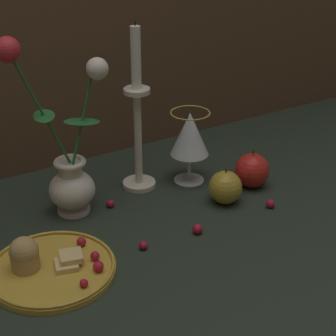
{
  "coord_description": "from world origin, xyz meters",
  "views": [
    {
      "loc": [
        -0.47,
        -0.84,
        0.6
      ],
      "look_at": [
        0.04,
        0.0,
        0.1
      ],
      "focal_mm": 60.0,
      "sensor_mm": 36.0,
      "label": 1
    }
  ],
  "objects": [
    {
      "name": "berry_front_center",
      "position": [
        -0.05,
        0.08,
        0.01
      ],
      "size": [
        0.02,
        0.02,
        0.02
      ],
      "primitive_type": "sphere",
      "color": "#AD192D",
      "rests_on": "ground_plane"
    },
    {
      "name": "berry_by_glass_stem",
      "position": [
        0.05,
        -0.1,
        0.01
      ],
      "size": [
        0.02,
        0.02,
        0.02
      ],
      "primitive_type": "sphere",
      "color": "#AD192D",
      "rests_on": "ground_plane"
    },
    {
      "name": "vase",
      "position": [
        -0.13,
        0.1,
        0.1
      ],
      "size": [
        0.2,
        0.09,
        0.37
      ],
      "color": "silver",
      "rests_on": "ground_plane"
    },
    {
      "name": "plate_with_pastries",
      "position": [
        -0.24,
        -0.06,
        0.01
      ],
      "size": [
        0.22,
        0.22,
        0.07
      ],
      "color": "gold",
      "rests_on": "ground_plane"
    },
    {
      "name": "berry_near_plate",
      "position": [
        -0.07,
        -0.09,
        0.01
      ],
      "size": [
        0.02,
        0.02,
        0.02
      ],
      "primitive_type": "sphere",
      "color": "#AD192D",
      "rests_on": "ground_plane"
    },
    {
      "name": "apple_near_glass",
      "position": [
        0.26,
        -0.0,
        0.04
      ],
      "size": [
        0.08,
        0.08,
        0.09
      ],
      "color": "red",
      "rests_on": "ground_plane"
    },
    {
      "name": "ground_plane",
      "position": [
        0.0,
        0.0,
        0.0
      ],
      "size": [
        2.4,
        2.4,
        0.0
      ],
      "primitive_type": "plane",
      "color": "#232D23",
      "rests_on": "ground"
    },
    {
      "name": "apple_beside_vase",
      "position": [
        0.16,
        -0.03,
        0.04
      ],
      "size": [
        0.07,
        0.07,
        0.08
      ],
      "color": "#B2932D",
      "rests_on": "ground_plane"
    },
    {
      "name": "wine_glass",
      "position": [
        0.15,
        0.09,
        0.11
      ],
      "size": [
        0.09,
        0.09,
        0.17
      ],
      "color": "silver",
      "rests_on": "ground_plane"
    },
    {
      "name": "candlestick",
      "position": [
        0.04,
        0.13,
        0.15
      ],
      "size": [
        0.07,
        0.07,
        0.36
      ],
      "color": "silver",
      "rests_on": "ground_plane"
    },
    {
      "name": "berry_under_candlestick",
      "position": [
        0.23,
        -0.1,
        0.01
      ],
      "size": [
        0.02,
        0.02,
        0.02
      ],
      "primitive_type": "sphere",
      "color": "#AD192D",
      "rests_on": "ground_plane"
    }
  ]
}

